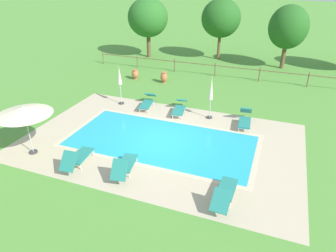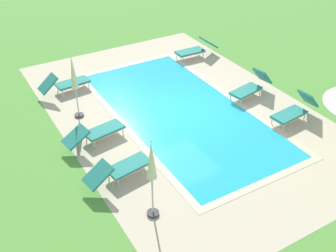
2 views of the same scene
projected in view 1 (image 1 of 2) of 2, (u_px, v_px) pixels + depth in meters
ground_plane at (161, 141)px, 14.68m from camera, size 160.00×160.00×0.00m
pool_deck_paving at (161, 141)px, 14.67m from camera, size 13.05×8.45×0.01m
swimming_pool_water at (161, 141)px, 14.67m from camera, size 8.74×4.15×0.01m
pool_coping_rim at (161, 141)px, 14.67m from camera, size 9.22×4.63×0.01m
sun_lounger_north_near_steps at (148, 102)px, 18.07m from camera, size 0.91×2.12×0.76m
sun_lounger_north_mid at (225, 192)px, 10.75m from camera, size 0.65×2.03×0.82m
sun_lounger_north_far at (245, 119)px, 15.95m from camera, size 0.78×2.03×0.86m
sun_lounger_north_end at (125, 165)px, 12.19m from camera, size 0.94×1.97×0.96m
sun_lounger_south_near_corner at (78, 157)px, 12.69m from camera, size 0.79×1.95×0.96m
sun_lounger_south_far at (180, 107)px, 17.34m from camera, size 0.93×2.14×0.72m
patio_umbrella_open_foreground at (24, 111)px, 12.78m from camera, size 2.36×2.36×2.28m
patio_umbrella_closed_row_west at (211, 92)px, 16.20m from camera, size 0.32×0.32×2.40m
patio_umbrella_closed_row_centre at (120, 79)px, 17.95m from camera, size 0.32×0.32×2.39m
terracotta_urn_near_fence at (164, 77)px, 21.93m from camera, size 0.50×0.50×0.80m
terracotta_urn_by_tree at (135, 74)px, 22.67m from camera, size 0.51×0.51×0.74m
perimeter_fence at (215, 68)px, 23.12m from camera, size 19.82×0.08×1.05m
tree_far_west at (148, 18)px, 27.02m from camera, size 3.57×3.57×5.20m
tree_centre at (221, 18)px, 26.23m from camera, size 3.38×3.38×5.21m
tree_east_mid at (288, 27)px, 23.88m from camera, size 3.07×3.07×4.99m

